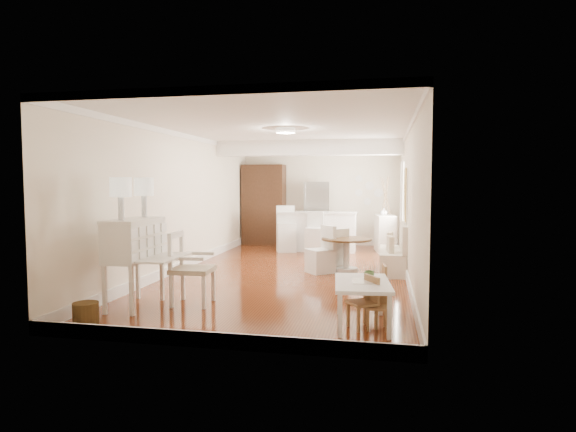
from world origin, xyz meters
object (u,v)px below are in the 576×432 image
(gustavian_armchair, at_px, (193,268))
(kids_chair_a, at_px, (362,302))
(kids_table, at_px, (362,304))
(sideboard, at_px, (385,234))
(slip_chair_far, at_px, (335,249))
(dining_table, at_px, (346,255))
(kids_chair_b, at_px, (374,287))
(pantry_cabinet, at_px, (264,205))
(breakfast_counter, at_px, (317,231))
(bar_stool_right, at_px, (314,233))
(fridge, at_px, (329,214))
(slip_chair_near, at_px, (320,249))
(secretary_bureau, at_px, (134,263))
(wicker_basket, at_px, (86,315))
(kids_chair_c, at_px, (377,306))
(bar_stool_left, at_px, (286,229))

(gustavian_armchair, xyz_separation_m, kids_chair_a, (2.50, -0.69, -0.21))
(gustavian_armchair, distance_m, kids_table, 2.57)
(kids_chair_a, distance_m, sideboard, 6.74)
(slip_chair_far, bearing_deg, dining_table, 86.34)
(kids_chair_b, relative_size, sideboard, 0.66)
(kids_table, relative_size, pantry_cabinet, 0.49)
(dining_table, bearing_deg, breakfast_counter, 109.09)
(bar_stool_right, bearing_deg, pantry_cabinet, 137.04)
(kids_chair_b, bearing_deg, kids_chair_a, -16.14)
(kids_chair_a, relative_size, fridge, 0.36)
(slip_chair_near, height_order, bar_stool_right, bar_stool_right)
(secretary_bureau, xyz_separation_m, kids_chair_a, (3.26, -0.39, -0.31))
(kids_table, bearing_deg, slip_chair_far, 100.61)
(slip_chair_far, relative_size, fridge, 0.47)
(slip_chair_far, relative_size, pantry_cabinet, 0.37)
(kids_chair_b, xyz_separation_m, sideboard, (0.16, 5.86, 0.15))
(gustavian_armchair, bearing_deg, sideboard, -28.69)
(fridge, bearing_deg, secretary_bureau, -105.53)
(kids_chair_a, bearing_deg, gustavian_armchair, -139.05)
(kids_chair_b, distance_m, slip_chair_far, 3.24)
(wicker_basket, relative_size, sideboard, 0.31)
(secretary_bureau, height_order, kids_table, secretary_bureau)
(kids_chair_b, height_order, dining_table, dining_table)
(kids_chair_c, bearing_deg, fridge, 96.14)
(pantry_cabinet, bearing_deg, dining_table, -55.65)
(gustavian_armchair, distance_m, breakfast_counter, 5.94)
(sideboard, bearing_deg, bar_stool_left, -177.36)
(slip_chair_far, bearing_deg, kids_table, 57.03)
(secretary_bureau, xyz_separation_m, slip_chair_near, (2.28, 3.13, -0.17))
(kids_chair_c, xyz_separation_m, sideboard, (0.11, 6.74, 0.19))
(kids_chair_a, bearing_deg, slip_chair_far, 156.87)
(pantry_cabinet, bearing_deg, kids_chair_a, -67.47)
(kids_table, xyz_separation_m, pantry_cabinet, (-3.16, 7.51, 0.87))
(breakfast_counter, bearing_deg, slip_chair_near, -81.01)
(fridge, bearing_deg, sideboard, -28.97)
(bar_stool_left, bearing_deg, bar_stool_right, -36.29)
(kids_table, xyz_separation_m, slip_chair_far, (-0.73, 3.89, 0.15))
(secretary_bureau, height_order, gustavian_armchair, secretary_bureau)
(kids_chair_c, xyz_separation_m, fridge, (-1.44, 7.60, 0.62))
(secretary_bureau, distance_m, wicker_basket, 1.14)
(kids_table, relative_size, fridge, 0.62)
(kids_table, distance_m, breakfast_counter, 6.60)
(slip_chair_near, relative_size, sideboard, 0.94)
(secretary_bureau, xyz_separation_m, wicker_basket, (-0.10, -1.03, -0.48))
(wicker_basket, xyz_separation_m, kids_chair_a, (3.36, 0.64, 0.17))
(slip_chair_far, bearing_deg, secretary_bureau, 11.41)
(slip_chair_near, bearing_deg, wicker_basket, -70.12)
(secretary_bureau, distance_m, fridge, 7.47)
(kids_table, bearing_deg, kids_chair_a, -87.20)
(kids_chair_a, xyz_separation_m, slip_chair_near, (-0.98, 3.52, 0.14))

